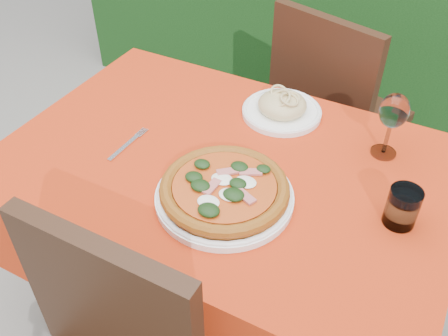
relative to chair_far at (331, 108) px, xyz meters
The scene contains 8 objects.
ground 0.89m from the chair_far, 98.36° to the right, with size 60.00×60.00×0.00m, color slate.
dining_table 0.70m from the chair_far, 98.36° to the right, with size 1.26×0.86×0.75m.
chair_far is the anchor object (origin of this frame).
pizza_plate 0.86m from the chair_far, 92.23° to the right, with size 0.40×0.40×0.07m.
pasta_plate 0.47m from the chair_far, 97.68° to the right, with size 0.25×0.25×0.07m.
water_glass 0.83m from the chair_far, 61.50° to the right, with size 0.08×0.08×0.10m.
wine_glass 0.63m from the chair_far, 58.19° to the right, with size 0.08×0.08×0.20m.
fork 0.89m from the chair_far, 116.54° to the right, with size 0.02×0.18×0.00m, color silver.
Camera 1 is at (0.50, -0.95, 1.65)m, focal length 40.00 mm.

